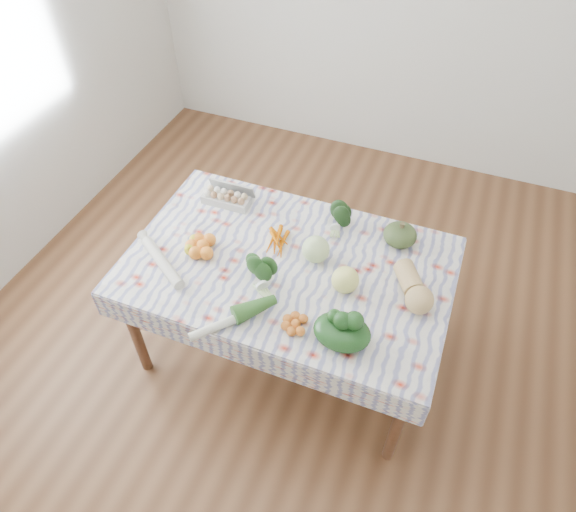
% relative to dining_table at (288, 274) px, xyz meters
% --- Properties ---
extents(ground, '(4.50, 4.50, 0.00)m').
position_rel_dining_table_xyz_m(ground, '(0.00, 0.00, -0.68)').
color(ground, brown).
rests_on(ground, ground).
extents(dining_table, '(1.60, 1.00, 0.75)m').
position_rel_dining_table_xyz_m(dining_table, '(0.00, 0.00, 0.00)').
color(dining_table, brown).
rests_on(dining_table, ground).
extents(tablecloth, '(1.66, 1.06, 0.01)m').
position_rel_dining_table_xyz_m(tablecloth, '(0.00, 0.00, 0.08)').
color(tablecloth, silver).
rests_on(tablecloth, dining_table).
extents(egg_carton, '(0.28, 0.12, 0.07)m').
position_rel_dining_table_xyz_m(egg_carton, '(-0.50, 0.31, 0.12)').
color(egg_carton, '#B7B7B2').
rests_on(egg_carton, tablecloth).
extents(carrot_bunch, '(0.24, 0.23, 0.03)m').
position_rel_dining_table_xyz_m(carrot_bunch, '(-0.10, 0.11, 0.10)').
color(carrot_bunch, '#DB6400').
rests_on(carrot_bunch, tablecloth).
extents(kale_bunch, '(0.17, 0.16, 0.13)m').
position_rel_dining_table_xyz_m(kale_bunch, '(0.14, 0.35, 0.15)').
color(kale_bunch, '#173213').
rests_on(kale_bunch, tablecloth).
extents(kabocha_squash, '(0.19, 0.19, 0.12)m').
position_rel_dining_table_xyz_m(kabocha_squash, '(0.50, 0.36, 0.14)').
color(kabocha_squash, '#394A23').
rests_on(kabocha_squash, tablecloth).
extents(cabbage, '(0.17, 0.17, 0.14)m').
position_rel_dining_table_xyz_m(cabbage, '(0.12, 0.08, 0.15)').
color(cabbage, '#BEDB91').
rests_on(cabbage, tablecloth).
extents(butternut_squash, '(0.27, 0.32, 0.14)m').
position_rel_dining_table_xyz_m(butternut_squash, '(0.64, 0.03, 0.15)').
color(butternut_squash, tan).
rests_on(butternut_squash, tablecloth).
extents(orange_cluster, '(0.29, 0.29, 0.08)m').
position_rel_dining_table_xyz_m(orange_cluster, '(-0.45, -0.08, 0.12)').
color(orange_cluster, orange).
rests_on(orange_cluster, tablecloth).
extents(broccoli, '(0.22, 0.22, 0.11)m').
position_rel_dining_table_xyz_m(broccoli, '(-0.09, -0.18, 0.14)').
color(broccoli, '#204B1B').
rests_on(broccoli, tablecloth).
extents(mandarin_cluster, '(0.18, 0.18, 0.05)m').
position_rel_dining_table_xyz_m(mandarin_cluster, '(0.18, -0.35, 0.11)').
color(mandarin_cluster, orange).
rests_on(mandarin_cluster, tablecloth).
extents(grapefruit, '(0.15, 0.15, 0.14)m').
position_rel_dining_table_xyz_m(grapefruit, '(0.32, -0.06, 0.15)').
color(grapefruit, '#EDED74').
rests_on(grapefruit, tablecloth).
extents(spinach_bag, '(0.30, 0.26, 0.12)m').
position_rel_dining_table_xyz_m(spinach_bag, '(0.39, -0.34, 0.14)').
color(spinach_bag, black).
rests_on(spinach_bag, tablecloth).
extents(daikon, '(0.36, 0.27, 0.06)m').
position_rel_dining_table_xyz_m(daikon, '(-0.59, -0.25, 0.11)').
color(daikon, beige).
rests_on(daikon, tablecloth).
extents(leek, '(0.31, 0.35, 0.05)m').
position_rel_dining_table_xyz_m(leek, '(-0.10, -0.44, 0.11)').
color(leek, silver).
rests_on(leek, tablecloth).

